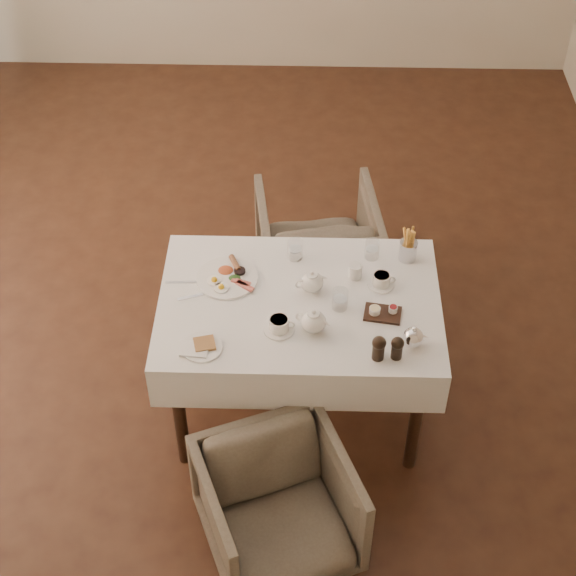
# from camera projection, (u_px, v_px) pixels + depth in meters

# --- Properties ---
(table) EXTENTS (1.28, 0.88, 0.75)m
(table) POSITION_uv_depth(u_px,v_px,m) (299.00, 319.00, 4.06)
(table) COLOR black
(table) RESTS_ON ground
(armchair_near) EXTENTS (0.80, 0.81, 0.57)m
(armchair_near) POSITION_uv_depth(u_px,v_px,m) (278.00, 508.00, 3.75)
(armchair_near) COLOR brown
(armchair_near) RESTS_ON ground
(armchair_far) EXTENTS (0.73, 0.75, 0.61)m
(armchair_far) POSITION_uv_depth(u_px,v_px,m) (317.00, 244.00, 4.95)
(armchair_far) COLOR brown
(armchair_far) RESTS_ON ground
(breakfast_plate) EXTENTS (0.29, 0.29, 0.04)m
(breakfast_plate) POSITION_uv_depth(u_px,v_px,m) (228.00, 277.00, 4.08)
(breakfast_plate) COLOR white
(breakfast_plate) RESTS_ON table
(side_plate) EXTENTS (0.18, 0.18, 0.02)m
(side_plate) POSITION_uv_depth(u_px,v_px,m) (200.00, 347.00, 3.77)
(side_plate) COLOR white
(side_plate) RESTS_ON table
(teapot_centre) EXTENTS (0.17, 0.15, 0.12)m
(teapot_centre) POSITION_uv_depth(u_px,v_px,m) (312.00, 281.00, 3.99)
(teapot_centre) COLOR white
(teapot_centre) RESTS_ON table
(teapot_front) EXTENTS (0.18, 0.16, 0.12)m
(teapot_front) POSITION_uv_depth(u_px,v_px,m) (313.00, 320.00, 3.81)
(teapot_front) COLOR white
(teapot_front) RESTS_ON table
(creamer) EXTENTS (0.07, 0.07, 0.07)m
(creamer) POSITION_uv_depth(u_px,v_px,m) (355.00, 271.00, 4.07)
(creamer) COLOR white
(creamer) RESTS_ON table
(teacup_near) EXTENTS (0.14, 0.14, 0.07)m
(teacup_near) POSITION_uv_depth(u_px,v_px,m) (279.00, 325.00, 3.83)
(teacup_near) COLOR white
(teacup_near) RESTS_ON table
(teacup_far) EXTENTS (0.13, 0.13, 0.06)m
(teacup_far) POSITION_uv_depth(u_px,v_px,m) (381.00, 280.00, 4.04)
(teacup_far) COLOR white
(teacup_far) RESTS_ON table
(glass_left) EXTENTS (0.08, 0.08, 0.10)m
(glass_left) POSITION_uv_depth(u_px,v_px,m) (295.00, 249.00, 4.16)
(glass_left) COLOR silver
(glass_left) RESTS_ON table
(glass_mid) EXTENTS (0.08, 0.08, 0.10)m
(glass_mid) POSITION_uv_depth(u_px,v_px,m) (340.00, 299.00, 3.92)
(glass_mid) COLOR silver
(glass_mid) RESTS_ON table
(glass_right) EXTENTS (0.09, 0.09, 0.10)m
(glass_right) POSITION_uv_depth(u_px,v_px,m) (372.00, 249.00, 4.17)
(glass_right) COLOR silver
(glass_right) RESTS_ON table
(condiment_board) EXTENTS (0.18, 0.13, 0.04)m
(condiment_board) POSITION_uv_depth(u_px,v_px,m) (382.00, 313.00, 3.91)
(condiment_board) COLOR black
(condiment_board) RESTS_ON table
(pepper_mill_left) EXTENTS (0.07, 0.07, 0.12)m
(pepper_mill_left) POSITION_uv_depth(u_px,v_px,m) (379.00, 348.00, 3.69)
(pepper_mill_left) COLOR black
(pepper_mill_left) RESTS_ON table
(pepper_mill_right) EXTENTS (0.06, 0.06, 0.11)m
(pepper_mill_right) POSITION_uv_depth(u_px,v_px,m) (397.00, 348.00, 3.70)
(pepper_mill_right) COLOR black
(pepper_mill_right) RESTS_ON table
(silver_pot) EXTENTS (0.13, 0.12, 0.12)m
(silver_pot) POSITION_uv_depth(u_px,v_px,m) (413.00, 336.00, 3.74)
(silver_pot) COLOR white
(silver_pot) RESTS_ON table
(fries_cup) EXTENTS (0.08, 0.08, 0.18)m
(fries_cup) POSITION_uv_depth(u_px,v_px,m) (409.00, 246.00, 4.14)
(fries_cup) COLOR silver
(fries_cup) RESTS_ON table
(cutlery_fork) EXTENTS (0.17, 0.02, 0.00)m
(cutlery_fork) POSITION_uv_depth(u_px,v_px,m) (184.00, 282.00, 4.07)
(cutlery_fork) COLOR silver
(cutlery_fork) RESTS_ON table
(cutlery_knife) EXTENTS (0.19, 0.08, 0.00)m
(cutlery_knife) POSITION_uv_depth(u_px,v_px,m) (198.00, 295.00, 4.01)
(cutlery_knife) COLOR silver
(cutlery_knife) RESTS_ON table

